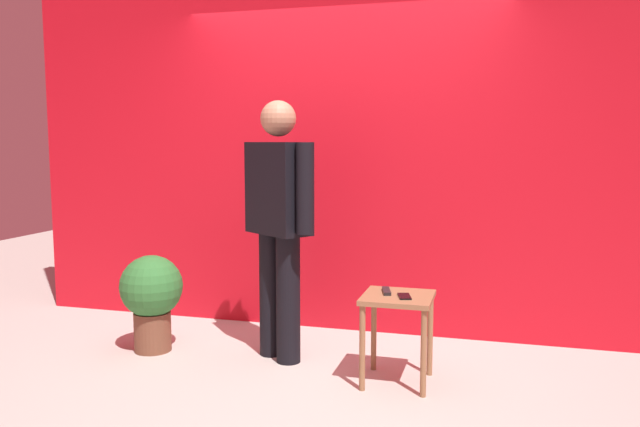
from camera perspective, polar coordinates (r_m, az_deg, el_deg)
name	(u,v)px	position (r m, az deg, el deg)	size (l,w,h in m)	color
ground_plane	(297,382)	(4.09, -2.11, -14.83)	(12.00, 12.00, 0.00)	#B7B2A8
back_wall_red	(344,114)	(4.98, 2.14, 8.85)	(5.32, 0.12, 3.38)	red
standing_person	(279,216)	(4.29, -3.69, -0.26)	(0.63, 0.49, 1.75)	black
side_table	(398,312)	(3.97, 6.96, -8.77)	(0.42, 0.42, 0.55)	olive
cell_phone	(404,296)	(3.90, 7.56, -7.36)	(0.07, 0.14, 0.01)	black
tv_remote	(386,291)	(4.00, 5.97, -6.91)	(0.04, 0.17, 0.02)	black
potted_plant	(152,295)	(4.69, -14.84, -7.02)	(0.44, 0.44, 0.69)	brown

